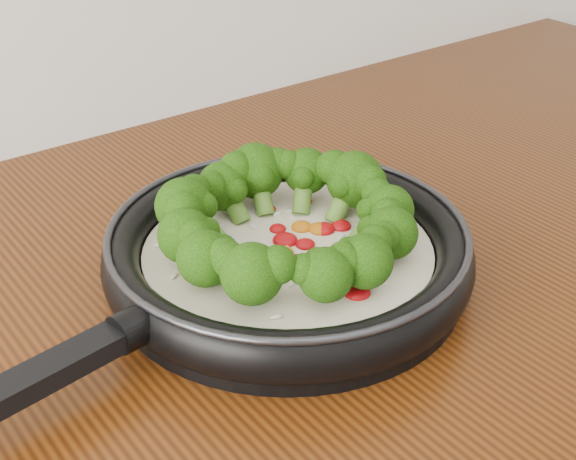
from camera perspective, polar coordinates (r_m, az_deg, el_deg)
skillet at (r=0.67m, az=-0.25°, el=-1.16°), size 0.51×0.35×0.09m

